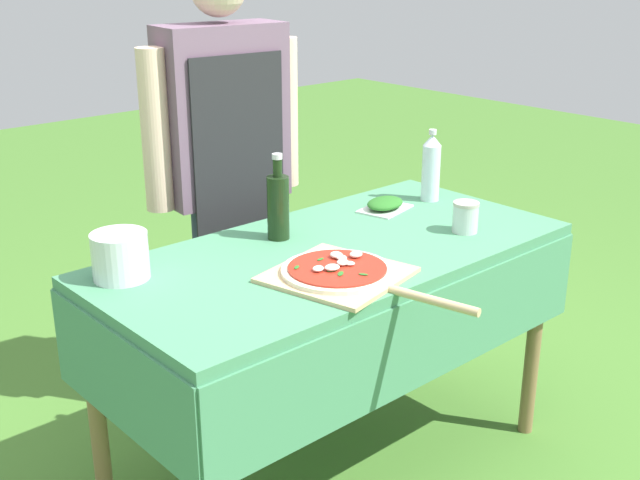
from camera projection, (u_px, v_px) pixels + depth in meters
name	position (u px, v px, depth m)	size (l,w,h in m)	color
ground_plane	(333.00, 468.00, 2.68)	(12.00, 12.00, 0.00)	#477A2D
prep_table	(334.00, 279.00, 2.45)	(1.48, 0.73, 0.79)	#478960
person_cook	(225.00, 158.00, 2.80)	(0.60, 0.23, 1.61)	#333D56
pizza_on_peel	(341.00, 273.00, 2.19)	(0.40, 0.62, 0.05)	#D1B27F
oil_bottle	(278.00, 205.00, 2.46)	(0.07, 0.07, 0.27)	black
water_bottle	(431.00, 167.00, 2.83)	(0.07, 0.07, 0.26)	silver
herb_container	(385.00, 204.00, 2.75)	(0.20, 0.17, 0.04)	silver
mixing_tub	(120.00, 256.00, 2.17)	(0.15, 0.15, 0.13)	silver
sauce_jar	(465.00, 219.00, 2.53)	(0.08, 0.08, 0.10)	silver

